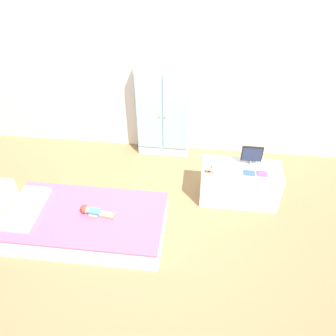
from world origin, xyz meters
TOP-DOWN VIEW (x-y plane):
  - ground_plane at (0.00, 0.00)m, footprint 10.00×10.00m
  - back_wall at (0.00, 1.57)m, footprint 6.40×0.05m
  - bed at (-0.65, -0.16)m, footprint 1.73×0.91m
  - pillow at (-1.32, -0.16)m, footprint 0.32×0.65m
  - doll at (-0.59, -0.13)m, footprint 0.39×0.14m
  - wardrobe at (0.02, 1.42)m, footprint 0.72×0.25m
  - tv_stand at (1.05, 0.54)m, footprint 0.93×0.41m
  - tv_monitor at (1.14, 0.61)m, footprint 0.24×0.10m
  - rocking_horse_toy at (0.67, 0.42)m, footprint 0.10×0.04m
  - book_blue at (1.12, 0.45)m, footprint 0.13×0.09m
  - book_purple at (1.27, 0.45)m, footprint 0.12×0.09m

SIDE VIEW (x-z plane):
  - ground_plane at x=0.00m, z-range -0.02..0.00m
  - bed at x=-0.65m, z-range 0.00..0.25m
  - tv_stand at x=1.05m, z-range 0.00..0.50m
  - pillow at x=-1.32m, z-range 0.25..0.30m
  - doll at x=-0.59m, z-range 0.24..0.33m
  - book_blue at x=1.12m, z-range 0.50..0.51m
  - book_purple at x=1.27m, z-range 0.50..0.52m
  - rocking_horse_toy at x=0.67m, z-range 0.50..0.62m
  - tv_monitor at x=1.14m, z-range 0.52..0.77m
  - wardrobe at x=0.02m, z-range 0.00..1.34m
  - back_wall at x=0.00m, z-range 0.00..2.70m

